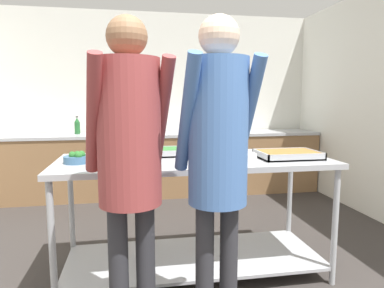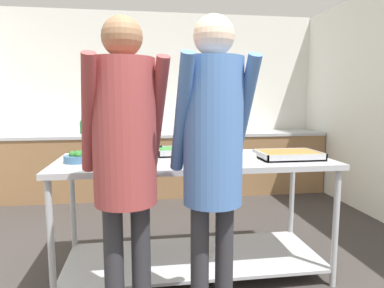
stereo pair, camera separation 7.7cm
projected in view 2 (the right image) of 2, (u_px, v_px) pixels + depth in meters
wall_rear at (160, 103)px, 5.22m from camera, size 4.88×0.06×2.65m
back_counter at (162, 164)px, 4.97m from camera, size 4.72×0.65×0.89m
serving_counter at (194, 196)px, 2.67m from camera, size 2.07×0.83×0.92m
broccoli_bowl at (77, 158)px, 2.46m from camera, size 0.18×0.18×0.09m
sauce_pan at (126, 151)px, 2.70m from camera, size 0.43×0.29×0.09m
serving_tray_roast at (183, 151)px, 2.82m from camera, size 0.43×0.29×0.05m
plate_stack at (239, 157)px, 2.57m from camera, size 0.27×0.27×0.05m
serving_tray_vegetables at (288, 155)px, 2.64m from camera, size 0.46×0.33×0.05m
guest_serving_left at (125, 148)px, 1.80m from camera, size 0.49×0.42×1.80m
guest_serving_right at (213, 146)px, 1.79m from camera, size 0.44×0.38×1.80m
water_bottle at (83, 126)px, 4.82m from camera, size 0.08×0.08×0.25m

